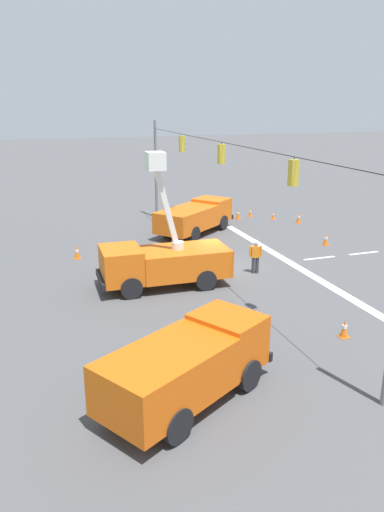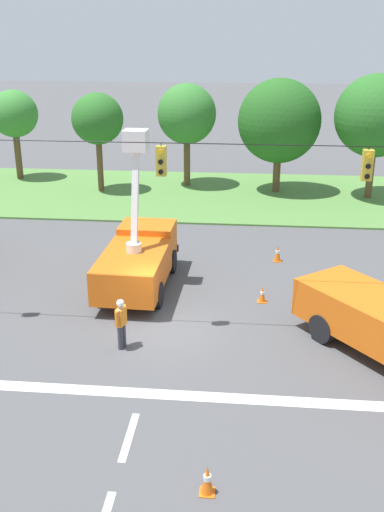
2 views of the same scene
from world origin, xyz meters
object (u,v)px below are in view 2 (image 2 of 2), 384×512
tree_centre (97,119)px  tree_east (187,114)px  road_worker (121,321)px  traffic_cone_foreground_left (278,253)px  tree_west (14,115)px  tree_east_end (376,116)px  traffic_cone_lane_edge_b (262,294)px  utility_truck_bucket_lift (138,257)px  traffic_cone_mid_right (207,480)px  tree_far_east (279,121)px

tree_centre → tree_east: 5.74m
road_worker → traffic_cone_foreground_left: size_ratio=2.25×
tree_west → tree_east: 11.88m
tree_west → tree_east_end: tree_east_end is taller
traffic_cone_foreground_left → traffic_cone_lane_edge_b: size_ratio=1.19×
tree_centre → traffic_cone_lane_edge_b: bearing=-57.0°
tree_centre → tree_east_end: tree_east_end is taller
road_worker → traffic_cone_lane_edge_b: (4.70, 4.04, -0.68)m
utility_truck_bucket_lift → traffic_cone_mid_right: size_ratio=8.29×
tree_centre → utility_truck_bucket_lift: utility_truck_bucket_lift is taller
tree_east_end → utility_truck_bucket_lift: bearing=-128.7°
tree_east → tree_east_end: size_ratio=0.89×
tree_far_east → tree_west: bearing=174.1°
tree_west → road_worker: bearing=-62.0°
tree_centre → tree_east: bearing=20.4°
tree_east_end → traffic_cone_lane_edge_b: tree_east_end is taller
traffic_cone_mid_right → traffic_cone_lane_edge_b: 10.53m
tree_east → traffic_cone_mid_right: 28.68m
tree_west → traffic_cone_mid_right: (15.28, -28.92, -4.10)m
utility_truck_bucket_lift → traffic_cone_mid_right: 12.04m
tree_far_east → traffic_cone_lane_edge_b: (-1.08, -16.65, -4.24)m
tree_far_east → traffic_cone_mid_right: 27.52m
traffic_cone_foreground_left → traffic_cone_lane_edge_b: bearing=-99.6°
tree_far_east → traffic_cone_foreground_left: 12.91m
tree_far_east → road_worker: 21.77m
tree_far_east → traffic_cone_lane_edge_b: bearing=-93.7°
tree_far_east → tree_east_end: bearing=-9.6°
tree_centre → tree_far_east: size_ratio=0.88×
tree_centre → tree_east_end: 16.94m
tree_west → tree_east: tree_east is taller
tree_far_east → traffic_cone_mid_right: tree_far_east is taller
tree_centre → utility_truck_bucket_lift: (5.16, -14.71, -3.33)m
traffic_cone_lane_edge_b → tree_east_end: bearing=66.7°
tree_west → tree_east: bearing=-3.8°
tree_west → tree_east_end: bearing=-6.8°
tree_west → traffic_cone_lane_edge_b: (16.66, -18.48, -4.17)m
road_worker → traffic_cone_lane_edge_b: 6.24m
tree_centre → tree_far_east: tree_far_east is taller
tree_far_east → traffic_cone_foreground_left: (-0.33, -12.21, -4.16)m
traffic_cone_mid_right → road_worker: bearing=117.4°
utility_truck_bucket_lift → road_worker: utility_truck_bucket_lift is taller
tree_east → utility_truck_bucket_lift: (-0.23, -16.71, -3.44)m
tree_far_east → utility_truck_bucket_lift: bearing=-111.3°
traffic_cone_mid_right → traffic_cone_lane_edge_b: (1.38, 10.44, -0.06)m
tree_west → road_worker: (11.96, -22.52, -3.48)m
tree_west → tree_centre: 7.04m
tree_east → traffic_cone_lane_edge_b: bearing=-74.8°
traffic_cone_mid_right → traffic_cone_lane_edge_b: traffic_cone_mid_right is taller
traffic_cone_mid_right → traffic_cone_lane_edge_b: bearing=82.5°
road_worker → traffic_cone_lane_edge_b: bearing=40.7°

